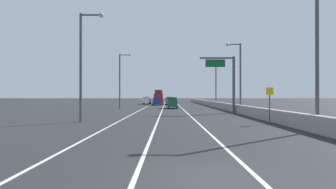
{
  "coord_description": "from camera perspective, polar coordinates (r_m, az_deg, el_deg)",
  "views": [
    {
      "loc": [
        -1.06,
        -7.8,
        2.35
      ],
      "look_at": [
        -0.96,
        54.09,
        2.55
      ],
      "focal_mm": 29.46,
      "sensor_mm": 36.0,
      "label": 1
    }
  ],
  "objects": [
    {
      "name": "lamp_post_right_near",
      "position": [
        20.75,
        27.73,
        8.74
      ],
      "size": [
        2.14,
        0.44,
        9.63
      ],
      "color": "#4C4C51",
      "rests_on": "ground_plane"
    },
    {
      "name": "car_gray_1",
      "position": [
        68.74,
        0.2,
        -1.32
      ],
      "size": [
        2.02,
        4.84,
        1.98
      ],
      "color": "slate",
      "rests_on": "ground_plane"
    },
    {
      "name": "jersey_barrier_right",
      "position": [
        48.74,
        10.94,
        -2.3
      ],
      "size": [
        0.6,
        120.0,
        1.1
      ],
      "primitive_type": "cube",
      "color": "#9E998E",
      "rests_on": "ground_plane"
    },
    {
      "name": "car_white_2",
      "position": [
        73.82,
        -4.55,
        -1.23
      ],
      "size": [
        1.97,
        4.67,
        2.03
      ],
      "color": "white",
      "rests_on": "ground_plane"
    },
    {
      "name": "speed_advisory_sign",
      "position": [
        24.28,
        20.2,
        -1.56
      ],
      "size": [
        0.6,
        0.11,
        3.0
      ],
      "color": "#4C4C51",
      "rests_on": "ground_plane"
    },
    {
      "name": "box_truck",
      "position": [
        76.8,
        -2.06,
        -0.61
      ],
      "size": [
        2.62,
        8.2,
        3.92
      ],
      "color": "#A51E19",
      "rests_on": "ground_plane"
    },
    {
      "name": "lane_stripe_right",
      "position": [
        62.9,
        2.24,
        -2.32
      ],
      "size": [
        0.16,
        130.0,
        0.0
      ],
      "primitive_type": "cube",
      "color": "silver",
      "rests_on": "ground_plane"
    },
    {
      "name": "car_green_3",
      "position": [
        49.8,
        0.85,
        -1.73
      ],
      "size": [
        1.87,
        4.53,
        2.03
      ],
      "color": "#196033",
      "rests_on": "ground_plane"
    },
    {
      "name": "ground_plane",
      "position": [
        71.85,
        0.75,
        -2.06
      ],
      "size": [
        320.0,
        320.0,
        0.0
      ],
      "primitive_type": "plane",
      "color": "#26282B"
    },
    {
      "name": "car_black_0",
      "position": [
        89.88,
        -1.83,
        -1.09
      ],
      "size": [
        1.94,
        4.21,
        1.86
      ],
      "color": "black",
      "rests_on": "ground_plane"
    },
    {
      "name": "lamp_post_right_second",
      "position": [
        39.43,
        14.29,
        4.49
      ],
      "size": [
        2.14,
        0.44,
        9.63
      ],
      "color": "#4C4C51",
      "rests_on": "ground_plane"
    },
    {
      "name": "lamp_post_left_mid",
      "position": [
        48.85,
        -9.74,
        3.59
      ],
      "size": [
        2.14,
        0.44,
        9.63
      ],
      "color": "#4C4C51",
      "rests_on": "ground_plane"
    },
    {
      "name": "overhead_sign_gantry",
      "position": [
        37.34,
        12.26,
        3.47
      ],
      "size": [
        4.68,
        0.36,
        7.5
      ],
      "color": "#47474C",
      "rests_on": "ground_plane"
    },
    {
      "name": "lane_stripe_center",
      "position": [
        62.85,
        -0.95,
        -2.33
      ],
      "size": [
        0.16,
        130.0,
        0.0
      ],
      "primitive_type": "cube",
      "color": "silver",
      "rests_on": "ground_plane"
    },
    {
      "name": "car_blue_4",
      "position": [
        66.2,
        -2.44,
        -1.35
      ],
      "size": [
        1.99,
        4.77,
        2.02
      ],
      "color": "#1E389E",
      "rests_on": "ground_plane"
    },
    {
      "name": "lamp_post_left_near",
      "position": [
        25.44,
        -17.12,
        7.07
      ],
      "size": [
        2.14,
        0.44,
        9.63
      ],
      "color": "#4C4C51",
      "rests_on": "ground_plane"
    },
    {
      "name": "lane_stripe_left",
      "position": [
        63.0,
        -4.14,
        -2.32
      ],
      "size": [
        0.16,
        130.0,
        0.0
      ],
      "primitive_type": "cube",
      "color": "silver",
      "rests_on": "ground_plane"
    },
    {
      "name": "lamp_post_right_third",
      "position": [
        58.92,
        9.54,
        2.94
      ],
      "size": [
        2.14,
        0.44,
        9.63
      ],
      "color": "#4C4C51",
      "rests_on": "ground_plane"
    }
  ]
}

